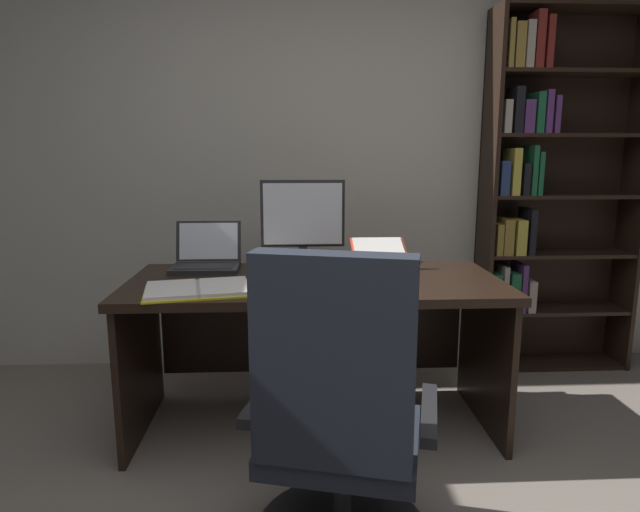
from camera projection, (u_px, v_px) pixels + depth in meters
The scene contains 12 objects.
wall_back at pixel (332, 147), 3.37m from camera, with size 5.70×0.12×2.73m, color beige.
desk at pixel (314, 314), 2.69m from camera, with size 1.75×0.78×0.75m.
bookshelf at pixel (543, 194), 3.28m from camera, with size 0.93×0.27×2.15m.
office_chair at pixel (339, 436), 1.73m from camera, with size 0.69×0.60×1.06m.
monitor at pixel (303, 225), 2.78m from camera, with size 0.43×0.16×0.45m.
laptop at pixel (206, 259), 2.79m from camera, with size 0.34×0.29×0.23m.
keyboard at pixel (305, 285), 2.41m from camera, with size 0.42×0.15×0.02m, color #232326.
computer_mouse at pixel (372, 282), 2.42m from camera, with size 0.06×0.10×0.04m, color #232326.
reading_stand_with_book at pixel (379, 252), 2.90m from camera, with size 0.29×0.28×0.13m.
open_binder at pixel (198, 289), 2.34m from camera, with size 0.50×0.39×0.02m.
notepad at pixel (266, 276), 2.62m from camera, with size 0.15×0.21×0.01m, color white.
pen at pixel (270, 274), 2.62m from camera, with size 0.01×0.01×0.14m, color maroon.
Camera 1 is at (-0.25, -1.22, 1.34)m, focal length 30.56 mm.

